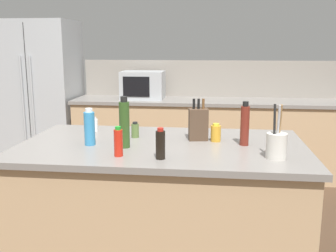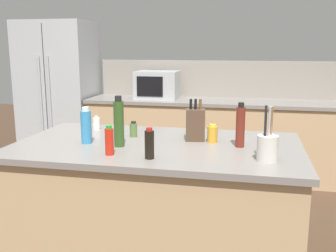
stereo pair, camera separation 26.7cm
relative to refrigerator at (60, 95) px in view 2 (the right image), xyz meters
The scene contains 15 objects.
back_counter_run 2.22m from the refrigerator, ahead, with size 3.34×0.66×0.94m.
wall_backsplash 2.20m from the refrigerator, ahead, with size 3.30×0.03×0.46m, color gray.
kitchen_island 2.96m from the refrigerator, 50.29° to the right, with size 1.92×1.08×0.94m.
refrigerator is the anchor object (origin of this frame).
microwave 1.35m from the refrigerator, ahead, with size 0.51×0.39×0.34m.
knife_block 2.98m from the refrigerator, 45.00° to the right, with size 0.14×0.12×0.29m.
utensil_crock 3.60m from the refrigerator, 44.24° to the right, with size 0.12×0.12×0.32m.
vinegar_bottle 3.28m from the refrigerator, 42.59° to the right, with size 0.06×0.06×0.29m.
olive_oil_bottle 2.89m from the refrigerator, 55.30° to the right, with size 0.07×0.07×0.33m.
hot_sauce_bottle 3.06m from the refrigerator, 57.34° to the right, with size 0.05×0.05×0.18m.
salt_shaker 2.32m from the refrigerator, 55.91° to the right, with size 0.06×0.06×0.11m.
soy_sauce_bottle 3.23m from the refrigerator, 53.77° to the right, with size 0.06×0.06×0.19m.
honey_jar 3.09m from the refrigerator, 43.80° to the right, with size 0.07×0.07×0.13m.
dish_soap_bottle 2.72m from the refrigerator, 59.10° to the right, with size 0.07×0.07×0.25m.
spice_jar_oregano 2.66m from the refrigerator, 51.63° to the right, with size 0.05×0.05×0.11m.
Camera 2 is at (0.61, -2.50, 1.59)m, focal length 42.00 mm.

